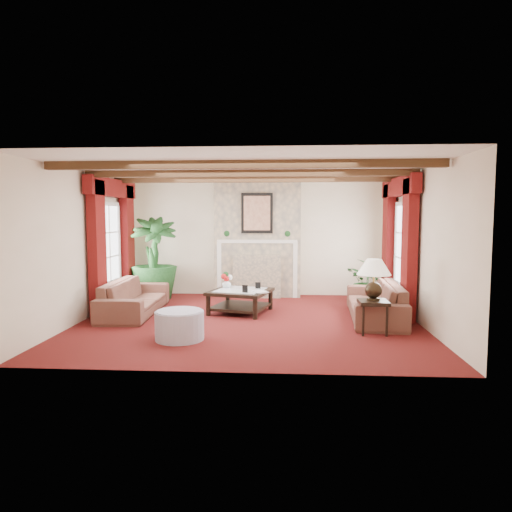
# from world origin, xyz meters

# --- Properties ---
(floor) EXTENTS (6.00, 6.00, 0.00)m
(floor) POSITION_xyz_m (0.00, 0.00, 0.00)
(floor) COLOR #490E0D
(floor) RESTS_ON ground
(ceiling) EXTENTS (6.00, 6.00, 0.00)m
(ceiling) POSITION_xyz_m (0.00, 0.00, 2.70)
(ceiling) COLOR white
(ceiling) RESTS_ON floor
(back_wall) EXTENTS (6.00, 0.02, 2.70)m
(back_wall) POSITION_xyz_m (0.00, 2.75, 1.35)
(back_wall) COLOR beige
(back_wall) RESTS_ON ground
(left_wall) EXTENTS (0.02, 5.50, 2.70)m
(left_wall) POSITION_xyz_m (-3.00, 0.00, 1.35)
(left_wall) COLOR beige
(left_wall) RESTS_ON ground
(right_wall) EXTENTS (0.02, 5.50, 2.70)m
(right_wall) POSITION_xyz_m (3.00, 0.00, 1.35)
(right_wall) COLOR beige
(right_wall) RESTS_ON ground
(ceiling_beams) EXTENTS (6.00, 3.00, 0.12)m
(ceiling_beams) POSITION_xyz_m (0.00, 0.00, 2.64)
(ceiling_beams) COLOR #361F11
(ceiling_beams) RESTS_ON ceiling
(fireplace) EXTENTS (2.00, 0.52, 2.70)m
(fireplace) POSITION_xyz_m (0.00, 2.55, 2.70)
(fireplace) COLOR tan
(fireplace) RESTS_ON ground
(french_door_left) EXTENTS (0.10, 1.10, 2.16)m
(french_door_left) POSITION_xyz_m (-2.97, 1.00, 2.13)
(french_door_left) COLOR white
(french_door_left) RESTS_ON ground
(french_door_right) EXTENTS (0.10, 1.10, 2.16)m
(french_door_right) POSITION_xyz_m (2.97, 1.00, 2.13)
(french_door_right) COLOR white
(french_door_right) RESTS_ON ground
(curtains_left) EXTENTS (0.20, 2.40, 2.55)m
(curtains_left) POSITION_xyz_m (-2.86, 1.00, 2.55)
(curtains_left) COLOR #540D0B
(curtains_left) RESTS_ON ground
(curtains_right) EXTENTS (0.20, 2.40, 2.55)m
(curtains_right) POSITION_xyz_m (2.86, 1.00, 2.55)
(curtains_right) COLOR #540D0B
(curtains_right) RESTS_ON ground
(sofa_left) EXTENTS (2.25, 0.78, 0.86)m
(sofa_left) POSITION_xyz_m (-2.26, 0.45, 0.43)
(sofa_left) COLOR #380F1C
(sofa_left) RESTS_ON ground
(sofa_right) EXTENTS (2.36, 1.00, 0.88)m
(sofa_right) POSITION_xyz_m (2.30, 0.29, 0.44)
(sofa_right) COLOR #380F1C
(sofa_right) RESTS_ON ground
(potted_palm) EXTENTS (2.27, 2.55, 1.05)m
(potted_palm) POSITION_xyz_m (-2.32, 1.97, 0.52)
(potted_palm) COLOR black
(potted_palm) RESTS_ON ground
(small_plant) EXTENTS (1.82, 1.83, 0.76)m
(small_plant) POSITION_xyz_m (2.46, 1.81, 0.38)
(small_plant) COLOR black
(small_plant) RESTS_ON ground
(coffee_table) EXTENTS (1.33, 1.33, 0.44)m
(coffee_table) POSITION_xyz_m (-0.23, 0.68, 0.22)
(coffee_table) COLOR black
(coffee_table) RESTS_ON ground
(side_table) EXTENTS (0.56, 0.56, 0.54)m
(side_table) POSITION_xyz_m (2.06, -0.77, 0.27)
(side_table) COLOR black
(side_table) RESTS_ON ground
(ottoman) EXTENTS (0.75, 0.75, 0.44)m
(ottoman) POSITION_xyz_m (-0.97, -1.33, 0.22)
(ottoman) COLOR gray
(ottoman) RESTS_ON ground
(table_lamp) EXTENTS (0.54, 0.54, 0.69)m
(table_lamp) POSITION_xyz_m (2.06, -0.77, 0.88)
(table_lamp) COLOR black
(table_lamp) RESTS_ON side_table
(flower_vase) EXTENTS (0.24, 0.25, 0.18)m
(flower_vase) POSITION_xyz_m (-0.53, 0.91, 0.54)
(flower_vase) COLOR silver
(flower_vase) RESTS_ON coffee_table
(book) EXTENTS (0.25, 0.20, 0.32)m
(book) POSITION_xyz_m (0.07, 0.38, 0.60)
(book) COLOR black
(book) RESTS_ON coffee_table
(photo_frame_a) EXTENTS (0.11, 0.06, 0.15)m
(photo_frame_a) POSITION_xyz_m (-0.11, 0.35, 0.52)
(photo_frame_a) COLOR black
(photo_frame_a) RESTS_ON coffee_table
(photo_frame_b) EXTENTS (0.11, 0.03, 0.14)m
(photo_frame_b) POSITION_xyz_m (0.11, 0.83, 0.51)
(photo_frame_b) COLOR black
(photo_frame_b) RESTS_ON coffee_table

